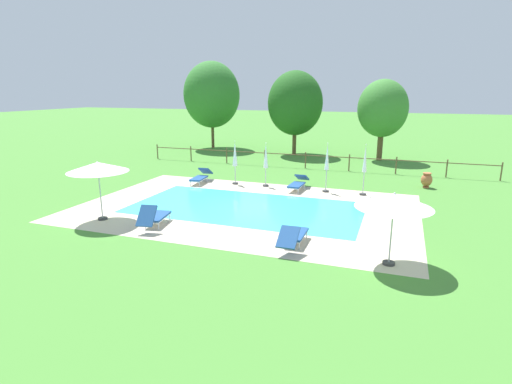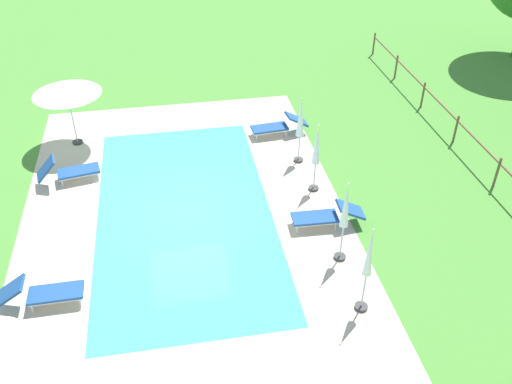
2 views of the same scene
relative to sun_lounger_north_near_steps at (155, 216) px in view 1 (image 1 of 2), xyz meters
name	(u,v)px [view 1 (image 1 of 2)]	position (x,y,z in m)	size (l,w,h in m)	color
ground_plane	(246,208)	(2.28, 3.45, -0.39)	(160.00, 160.00, 0.00)	#478433
pool_deck_paving	(246,208)	(2.28, 3.45, -0.38)	(14.19, 9.41, 0.01)	beige
swimming_pool_water	(246,207)	(2.28, 3.45, -0.38)	(9.84, 5.06, 0.01)	#42CCD6
pool_coping_rim	(246,207)	(2.28, 3.45, -0.38)	(10.32, 5.54, 0.01)	beige
sun_lounger_north_near_steps	(155,216)	(0.00, 0.00, 0.00)	(0.93, 1.98, 0.95)	navy
sun_lounger_north_mid	(294,235)	(5.33, -0.13, -0.02)	(0.62, 2.02, 0.81)	navy
sun_lounger_north_far	(298,183)	(3.61, 7.37, -0.04)	(0.68, 2.10, 0.71)	navy
sun_lounger_north_end	(201,176)	(-1.76, 7.11, -0.03)	(0.79, 2.10, 0.75)	navy
patio_umbrella_open_foreground	(98,167)	(-2.40, 0.01, 1.69)	(2.28, 2.28, 2.32)	#383838
patio_umbrella_open_by_bench	(394,201)	(8.31, -0.61, 1.53)	(2.16, 2.16, 2.17)	#383838
patio_umbrella_closed_row_west	(365,164)	(6.82, 7.37, 1.15)	(0.32, 0.32, 2.47)	#383838
patio_umbrella_closed_row_mid_west	(266,159)	(1.82, 7.52, 1.07)	(0.32, 0.32, 2.31)	#383838
patio_umbrella_closed_row_centre	(235,156)	(0.13, 7.45, 1.12)	(0.32, 0.32, 2.34)	#383838
patio_umbrella_closed_row_mid_east	(327,161)	(5.02, 7.39, 1.16)	(0.32, 0.32, 2.45)	#383838
terracotta_urn_near_fence	(427,180)	(9.76, 10.02, 0.03)	(0.56, 0.56, 0.79)	#B7663D
perimeter_fence	(306,158)	(2.65, 13.17, 0.29)	(22.26, 0.08, 1.05)	brown
tree_far_west	(383,109)	(6.94, 18.12, 3.26)	(3.48, 3.48, 5.67)	brown
tree_west_mid	(212,95)	(-7.05, 19.64, 4.13)	(4.73, 4.73, 7.27)	brown
tree_centre	(295,103)	(0.50, 18.56, 3.54)	(4.19, 4.19, 6.36)	brown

